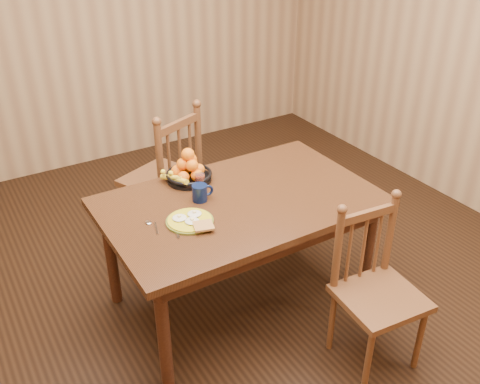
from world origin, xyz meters
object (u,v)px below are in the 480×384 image
chair_near (376,291)px  dining_table (240,212)px  chair_far (165,178)px  coffee_mug (200,192)px  fruit_bowl (188,171)px  breakfast_plate (190,221)px

chair_near → dining_table: bearing=121.1°
chair_far → coffee_mug: 0.82m
chair_far → coffee_mug: chair_far is taller
chair_near → coffee_mug: bearing=128.1°
chair_far → chair_near: size_ratio=1.13×
fruit_bowl → dining_table: bearing=-67.2°
chair_far → fruit_bowl: 0.59m
coffee_mug → fruit_bowl: size_ratio=0.41×
dining_table → fruit_bowl: fruit_bowl is taller
dining_table → chair_far: size_ratio=1.51×
chair_near → breakfast_plate: 1.08m
chair_far → breakfast_plate: (-0.26, -0.95, 0.25)m
breakfast_plate → coffee_mug: bearing=49.3°
dining_table → fruit_bowl: bearing=112.8°
coffee_mug → fruit_bowl: 0.26m
fruit_bowl → chair_far: bearing=84.2°
chair_near → fruit_bowl: (-0.54, 1.16, 0.36)m
chair_near → fruit_bowl: bearing=120.1°
dining_table → chair_near: bearing=-64.1°
breakfast_plate → coffee_mug: 0.25m
dining_table → coffee_mug: bearing=150.6°
dining_table → coffee_mug: (-0.20, 0.11, 0.14)m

